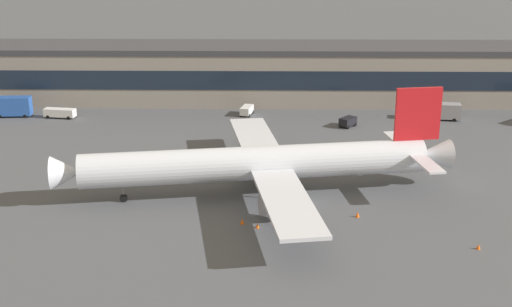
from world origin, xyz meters
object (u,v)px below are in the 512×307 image
object	(u,v)px
baggage_tug	(348,121)
belt_loader	(60,113)
traffic_cone_1	(257,226)
traffic_cone_3	(357,215)
follow_me_car	(247,110)
traffic_cone_2	(242,221)
airliner	(262,163)
catering_truck	(14,106)
traffic_cone_0	(478,247)
fuel_truck	(438,110)

from	to	relation	value
baggage_tug	belt_loader	bearing A→B (deg)	174.68
traffic_cone_1	traffic_cone_3	distance (m)	14.00
follow_me_car	traffic_cone_2	size ratio (longest dim) A/B	6.58
airliner	catering_truck	xyz separation A→B (m)	(-51.42, 42.31, -2.55)
belt_loader	baggage_tug	bearing A→B (deg)	-5.32
baggage_tug	traffic_cone_0	xyz separation A→B (m)	(9.90, -53.51, -0.76)
airliner	fuel_truck	distance (m)	54.68
fuel_truck	baggage_tug	xyz separation A→B (m)	(-18.87, -5.58, -0.80)
follow_me_car	traffic_cone_2	xyz separation A→B (m)	(0.99, -54.81, -0.73)
belt_loader	traffic_cone_2	xyz separation A→B (m)	(39.11, -51.96, -0.79)
traffic_cone_2	baggage_tug	bearing A→B (deg)	67.63
follow_me_car	fuel_truck	bearing A→B (deg)	-3.97
belt_loader	follow_me_car	bearing A→B (deg)	4.29
baggage_tug	traffic_cone_3	distance (m)	44.20
follow_me_car	baggage_tug	size ratio (longest dim) A/B	1.16
fuel_truck	traffic_cone_1	distance (m)	64.38
traffic_cone_3	traffic_cone_1	bearing A→B (deg)	-164.51
fuel_truck	belt_loader	size ratio (longest dim) A/B	1.31
fuel_truck	traffic_cone_1	bearing A→B (deg)	-124.00
traffic_cone_0	traffic_cone_2	world-z (taller)	traffic_cone_2
follow_me_car	catering_truck	size ratio (longest dim) A/B	0.64
airliner	traffic_cone_0	world-z (taller)	airliner
fuel_truck	airliner	bearing A→B (deg)	-130.57
follow_me_car	belt_loader	bearing A→B (deg)	-175.71
belt_loader	baggage_tug	xyz separation A→B (m)	(58.26, -5.43, -0.07)
traffic_cone_0	catering_truck	bearing A→B (deg)	142.45
baggage_tug	traffic_cone_0	world-z (taller)	baggage_tug
follow_me_car	traffic_cone_0	xyz separation A→B (m)	(30.05, -61.79, -0.77)
baggage_tug	traffic_cone_0	distance (m)	54.42
airliner	traffic_cone_2	distance (m)	11.81
traffic_cone_1	traffic_cone_3	size ratio (longest dim) A/B	0.89
airliner	traffic_cone_1	bearing A→B (deg)	-92.32
catering_truck	belt_loader	xyz separation A→B (m)	(9.80, -0.99, -1.14)
airliner	follow_me_car	world-z (taller)	airliner
fuel_truck	catering_truck	bearing A→B (deg)	179.45
fuel_truck	traffic_cone_1	size ratio (longest dim) A/B	13.64
traffic_cone_1	traffic_cone_2	size ratio (longest dim) A/B	0.89
belt_loader	baggage_tug	world-z (taller)	belt_loader
baggage_tug	traffic_cone_3	bearing A→B (deg)	-94.71
fuel_truck	traffic_cone_1	world-z (taller)	fuel_truck
fuel_truck	follow_me_car	size ratio (longest dim) A/B	1.84
catering_truck	airliner	bearing A→B (deg)	-39.45
traffic_cone_1	belt_loader	bearing A→B (deg)	127.71
follow_me_car	traffic_cone_1	bearing A→B (deg)	-86.91
catering_truck	belt_loader	size ratio (longest dim) A/B	1.11
fuel_truck	traffic_cone_2	distance (m)	64.53
follow_me_car	traffic_cone_3	size ratio (longest dim) A/B	6.59
follow_me_car	traffic_cone_1	xyz separation A→B (m)	(3.02, -56.06, -0.77)
airliner	belt_loader	bearing A→B (deg)	135.21
fuel_truck	follow_me_car	world-z (taller)	fuel_truck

